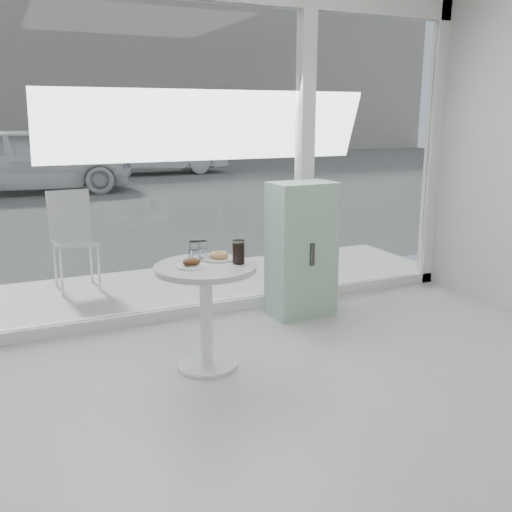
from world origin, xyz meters
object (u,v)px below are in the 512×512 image
main_table (206,295)px  plate_fritter (192,263)px  plate_donut (219,257)px  car_silver (154,150)px  patio_chair (73,233)px  car_white (31,159)px  cola_glass (239,252)px  water_tumbler_a (194,252)px  water_tumbler_b (202,250)px  mint_cabinet (301,250)px

main_table → plate_fritter: (-0.10, -0.01, 0.25)m
plate_fritter → plate_donut: 0.27m
main_table → plate_donut: size_ratio=3.30×
car_silver → plate_fritter: (-3.37, -13.86, 0.07)m
car_silver → plate_donut: 14.10m
patio_chair → car_silver: bearing=67.9°
patio_chair → plate_donut: (0.75, -2.21, 0.18)m
main_table → car_white: car_white is taller
main_table → cola_glass: bearing=-12.6°
water_tumbler_a → water_tumbler_b: bearing=26.8°
mint_cabinet → cola_glass: 1.24m
water_tumbler_b → car_white: bearing=92.8°
patio_chair → cola_glass: patio_chair is taller
patio_chair → water_tumbler_a: (0.60, -2.13, 0.21)m
car_white → main_table: bearing=-172.1°
plate_fritter → plate_donut: bearing=26.0°
water_tumbler_b → cola_glass: size_ratio=0.74×
cola_glass → car_white: bearing=93.7°
water_tumbler_b → car_silver: bearing=76.7°
plate_fritter → water_tumbler_b: (0.16, 0.23, 0.03)m
car_white → plate_donut: (0.61, -10.65, 0.01)m
main_table → car_silver: bearing=76.7°
plate_fritter → water_tumbler_a: size_ratio=1.57×
plate_donut → cola_glass: size_ratio=1.40×
plate_fritter → water_tumbler_a: (0.09, 0.20, 0.03)m
main_table → mint_cabinet: size_ratio=0.63×
patio_chair → car_silver: (3.88, 11.54, 0.11)m
patio_chair → car_silver: 12.17m
plate_donut → main_table: bearing=-143.2°
water_tumbler_a → cola_glass: (0.25, -0.24, 0.02)m
main_table → mint_cabinet: 1.38m
mint_cabinet → car_white: car_white is taller
mint_cabinet → water_tumbler_a: bearing=-157.2°
main_table → water_tumbler_b: 0.36m
main_table → water_tumbler_b: size_ratio=6.23×
patio_chair → main_table: bearing=-78.7°
water_tumbler_a → water_tumbler_b: water_tumbler_a is taller
patio_chair → car_white: (0.15, 8.45, 0.16)m
car_white → patio_chair: bearing=-175.5°
main_table → car_silver: 14.23m
cola_glass → plate_donut: bearing=119.2°
water_tumbler_b → plate_donut: bearing=-52.0°
main_table → plate_fritter: bearing=-173.2°
car_silver → water_tumbler_b: 14.01m
water_tumbler_b → cola_glass: bearing=-56.9°
car_white → cola_glass: 10.84m
main_table → cola_glass: 0.38m
patio_chair → water_tumbler_a: size_ratio=7.43×
mint_cabinet → car_silver: bearing=79.4°
plate_fritter → cola_glass: cola_glass is taller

